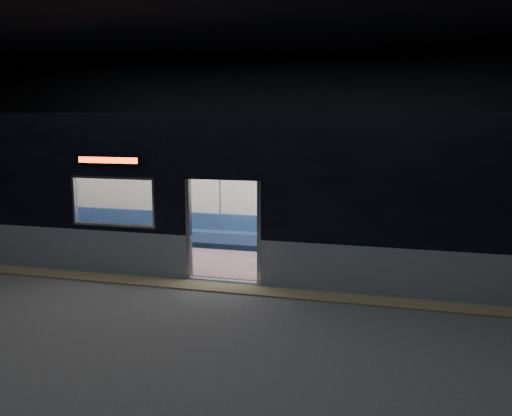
% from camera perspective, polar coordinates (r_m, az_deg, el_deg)
% --- Properties ---
extents(station_floor, '(24.00, 14.00, 0.01)m').
position_cam_1_polar(station_floor, '(10.08, -5.30, -9.38)').
color(station_floor, '#47494C').
rests_on(station_floor, ground).
extents(station_envelope, '(24.00, 14.00, 5.00)m').
position_cam_1_polar(station_envelope, '(9.55, -5.64, 11.94)').
color(station_envelope, black).
rests_on(station_envelope, station_floor).
extents(tactile_strip, '(22.80, 0.50, 0.03)m').
position_cam_1_polar(tactile_strip, '(10.56, -4.25, -8.36)').
color(tactile_strip, '#8C7F59').
rests_on(tactile_strip, station_floor).
extents(metro_car, '(18.00, 3.04, 3.35)m').
position_cam_1_polar(metro_car, '(12.04, -1.22, 2.80)').
color(metro_car, '#8897A2').
rests_on(metro_car, station_floor).
extents(passenger, '(0.40, 0.69, 1.37)m').
position_cam_1_polar(passenger, '(12.95, 3.78, -1.42)').
color(passenger, black).
rests_on(passenger, metro_car).
extents(handbag, '(0.31, 0.28, 0.13)m').
position_cam_1_polar(handbag, '(12.76, 3.51, -2.16)').
color(handbag, black).
rests_on(handbag, passenger).
extents(transit_map, '(1.06, 0.03, 0.69)m').
position_cam_1_polar(transit_map, '(12.90, 14.23, 1.39)').
color(transit_map, white).
rests_on(transit_map, metro_car).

